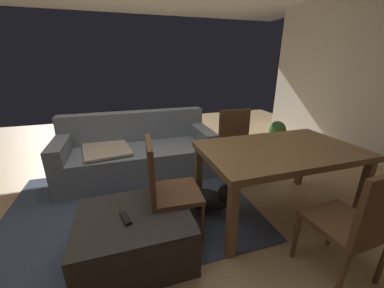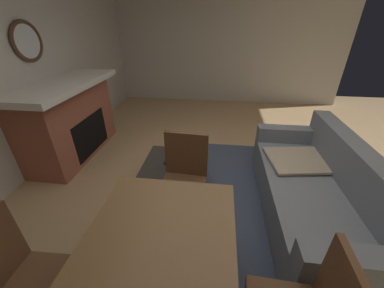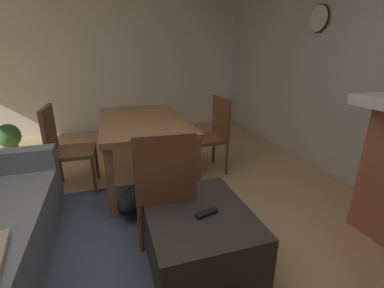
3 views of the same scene
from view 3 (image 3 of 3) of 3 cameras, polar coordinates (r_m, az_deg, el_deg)
The scene contains 12 objects.
floor at distance 2.11m, azimuth -14.04°, elevation -25.13°, with size 9.05×9.05×0.00m, color tan.
wall_right_window_side at distance 5.30m, azimuth -18.43°, elevation 17.03°, with size 0.12×5.61×2.67m, color white.
area_rug at distance 2.11m, azimuth -20.69°, elevation -25.87°, with size 2.60×2.00×0.01m, color #3D475B.
ottoman_coffee_table at distance 2.03m, azimuth 1.14°, elevation -18.92°, with size 0.87×0.71×0.41m, color #2D2826.
tv_remote at distance 1.87m, azimuth 2.98°, elevation -14.57°, with size 0.05×0.16×0.02m, color black.
dining_table at distance 3.07m, azimuth -10.50°, elevation 3.87°, with size 1.52×0.92×0.74m.
dining_chair_north at distance 3.13m, azimuth -25.98°, elevation -0.09°, with size 0.46×0.46×0.93m.
dining_chair_west at distance 2.05m, azimuth -6.12°, elevation -8.02°, with size 0.47×0.47×0.93m.
dining_chair_south at distance 3.32m, azimuth 4.41°, elevation 2.86°, with size 0.46×0.46×0.93m.
potted_plant at distance 4.72m, azimuth -34.57°, elevation 1.10°, with size 0.32×0.32×0.46m.
small_dog at distance 2.61m, azimuth -11.69°, elevation -10.34°, with size 0.53×0.47×0.33m.
wall_clock at distance 3.85m, azimuth 25.50°, elevation 23.09°, with size 0.32×0.03×0.32m.
Camera 3 is at (-1.53, -0.00, 1.46)m, focal length 24.93 mm.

